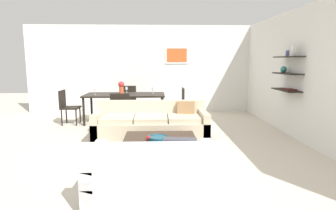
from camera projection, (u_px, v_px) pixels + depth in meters
The scene contains 17 objects.
ground_plane at pixel (152, 145), 5.44m from camera, with size 18.00×18.00×0.00m, color beige.
back_wall_unit at pixel (163, 69), 8.72m from camera, with size 8.40×0.09×2.70m.
right_wall_shelf_unit at pixel (294, 73), 5.93m from camera, with size 0.34×8.20×2.70m.
sofa_beige at pixel (152, 126), 5.72m from camera, with size 2.28×0.90×0.78m.
loveseat_white at pixel (154, 175), 3.26m from camera, with size 1.50×0.90×0.78m.
coffee_table at pixel (160, 150), 4.49m from camera, with size 1.17×1.03×0.38m.
decorative_bowl at pixel (158, 138), 4.39m from camera, with size 0.32×0.32×0.06m.
apple_on_coffee_table at pixel (149, 138), 4.36m from camera, with size 0.08×0.08×0.08m, color red.
dining_table at pixel (125, 96), 7.36m from camera, with size 2.09×0.96×0.75m.
dining_chair_head at pixel (128, 99), 8.27m from camera, with size 0.44×0.44×0.88m.
dining_chair_left_near at pixel (67, 105), 7.12m from camera, with size 0.44×0.44×0.88m.
dining_chair_right_far at pixel (179, 102), 7.66m from camera, with size 0.44×0.44×0.88m.
dining_chair_foot at pixel (121, 109), 6.51m from camera, with size 0.44×0.44×0.88m.
wine_glass_head at pixel (126, 89), 7.75m from camera, with size 0.07×0.07×0.15m.
wine_glass_left_near at pixel (95, 90), 7.19m from camera, with size 0.07×0.07×0.16m.
wine_glass_right_far at pixel (153, 89), 7.48m from camera, with size 0.07×0.07×0.16m.
centerpiece_vase at pixel (121, 87), 7.32m from camera, with size 0.16×0.16×0.34m.
Camera 1 is at (0.11, -5.26, 1.62)m, focal length 29.81 mm.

